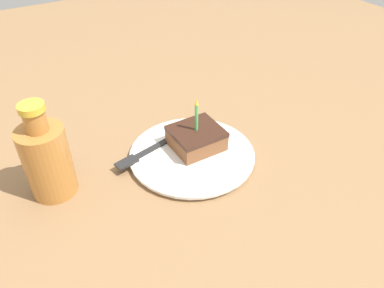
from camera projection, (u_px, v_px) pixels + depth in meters
name	position (u px, v px, depth m)	size (l,w,h in m)	color
ground_plane	(185.00, 163.00, 0.79)	(2.40, 2.40, 0.04)	olive
plate	(192.00, 155.00, 0.77)	(0.26, 0.26, 0.01)	white
cake_slice	(197.00, 138.00, 0.77)	(0.09, 0.10, 0.11)	brown
fork	(151.00, 149.00, 0.77)	(0.06, 0.20, 0.00)	#262626
bottle	(47.00, 159.00, 0.66)	(0.08, 0.08, 0.19)	#B27233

